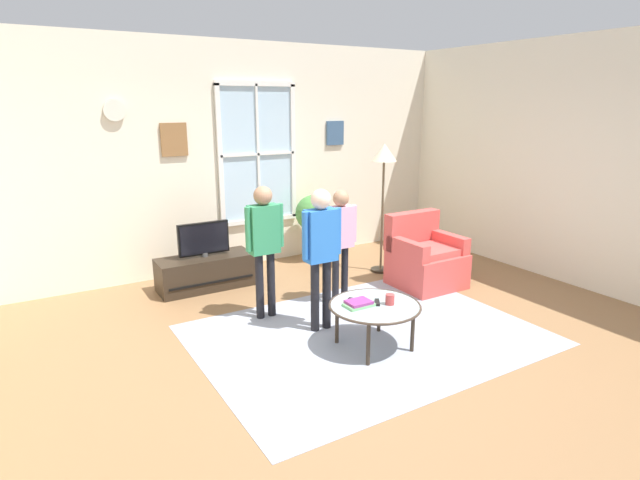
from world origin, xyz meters
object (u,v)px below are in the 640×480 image
at_px(potted_plant_by_window, 314,218).
at_px(tv_stand, 206,272).
at_px(book_stack, 359,304).
at_px(television, 204,239).
at_px(cup, 390,299).
at_px(remote_near_cup, 377,302).
at_px(person_pink_shirt, 341,233).
at_px(floor_lamp, 384,165).
at_px(remote_near_books, 356,300).
at_px(person_blue_shirt, 321,244).
at_px(armchair, 425,259).
at_px(coffee_table, 375,307).
at_px(person_green_shirt, 264,237).

bearing_deg(potted_plant_by_window, tv_stand, -170.66).
relative_size(tv_stand, book_stack, 4.42).
bearing_deg(television, cup, -68.66).
bearing_deg(remote_near_cup, book_stack, 168.83).
height_order(person_pink_shirt, floor_lamp, floor_lamp).
xyz_separation_m(remote_near_books, person_blue_shirt, (-0.11, 0.42, 0.45)).
height_order(cup, potted_plant_by_window, potted_plant_by_window).
xyz_separation_m(television, armchair, (2.33, -1.28, -0.29)).
xyz_separation_m(armchair, remote_near_cup, (-1.49, -1.01, 0.10)).
bearing_deg(tv_stand, person_blue_shirt, -71.14).
bearing_deg(book_stack, coffee_table, -19.35).
distance_m(person_pink_shirt, floor_lamp, 1.39).
distance_m(tv_stand, coffee_table, 2.45).
distance_m(coffee_table, remote_near_books, 0.19).
relative_size(armchair, person_blue_shirt, 0.62).
distance_m(person_blue_shirt, potted_plant_by_window, 2.28).
relative_size(armchair, remote_near_cup, 6.21).
distance_m(television, book_stack, 2.35).
bearing_deg(remote_near_cup, remote_near_books, 133.12).
bearing_deg(floor_lamp, person_pink_shirt, -148.93).
bearing_deg(person_pink_shirt, floor_lamp, 31.07).
distance_m(television, coffee_table, 2.45).
distance_m(book_stack, floor_lamp, 2.48).
height_order(tv_stand, person_pink_shirt, person_pink_shirt).
bearing_deg(coffee_table, book_stack, 160.65).
relative_size(coffee_table, remote_near_books, 5.98).
height_order(cup, person_pink_shirt, person_pink_shirt).
bearing_deg(tv_stand, remote_near_cup, -69.86).
distance_m(cup, potted_plant_by_window, 2.75).
distance_m(book_stack, person_green_shirt, 1.24).
bearing_deg(cup, armchair, 37.59).
height_order(remote_near_books, person_pink_shirt, person_pink_shirt).
bearing_deg(person_pink_shirt, television, 133.00).
relative_size(coffee_table, person_green_shirt, 0.61).
relative_size(remote_near_books, person_green_shirt, 0.10).
xyz_separation_m(tv_stand, person_blue_shirt, (0.59, -1.72, 0.68)).
bearing_deg(person_blue_shirt, remote_near_books, -74.84).
bearing_deg(cup, book_stack, 157.23).
height_order(armchair, remote_near_cup, armchair).
bearing_deg(person_pink_shirt, book_stack, -114.92).
relative_size(tv_stand, television, 1.85).
height_order(coffee_table, potted_plant_by_window, potted_plant_by_window).
bearing_deg(person_pink_shirt, potted_plant_by_window, 70.38).
bearing_deg(cup, television, 111.34).
bearing_deg(cup, person_pink_shirt, 79.36).
relative_size(cup, remote_near_cup, 0.69).
height_order(armchair, potted_plant_by_window, potted_plant_by_window).
height_order(coffee_table, cup, cup).
height_order(remote_near_books, person_green_shirt, person_green_shirt).
height_order(tv_stand, television, television).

